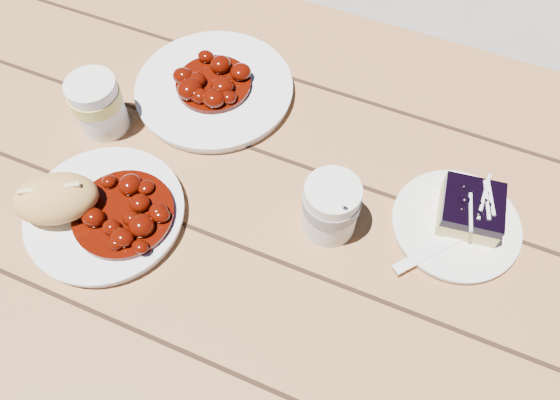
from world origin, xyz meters
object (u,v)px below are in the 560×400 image
at_px(coffee_cup, 331,208).
at_px(blueberry_cake, 471,209).
at_px(main_plate, 106,214).
at_px(bread_roll, 56,198).
at_px(dessert_plate, 456,225).
at_px(picnic_table, 158,208).
at_px(second_cup, 98,105).
at_px(second_plate, 214,90).

bearing_deg(coffee_cup, blueberry_cake, 24.82).
xyz_separation_m(main_plate, blueberry_cake, (0.47, 0.19, 0.02)).
relative_size(bread_roll, dessert_plate, 0.66).
height_order(main_plate, blueberry_cake, blueberry_cake).
bearing_deg(picnic_table, second_cup, 157.32).
relative_size(bread_roll, second_cup, 1.23).
bearing_deg(bread_roll, main_plate, 19.98).
distance_m(main_plate, second_plate, 0.27).
bearing_deg(coffee_cup, second_plate, 148.32).
distance_m(bread_roll, coffee_cup, 0.37).
relative_size(main_plate, coffee_cup, 2.33).
xyz_separation_m(picnic_table, blueberry_cake, (0.49, 0.08, 0.19)).
relative_size(dessert_plate, second_cup, 1.85).
height_order(picnic_table, dessert_plate, dessert_plate).
relative_size(main_plate, second_plate, 0.87).
relative_size(picnic_table, second_plate, 7.92).
xyz_separation_m(main_plate, second_cup, (-0.09, 0.14, 0.04)).
bearing_deg(bread_roll, coffee_cup, 20.64).
height_order(main_plate, bread_roll, bread_roll).
bearing_deg(dessert_plate, second_cup, -176.44).
relative_size(dessert_plate, coffee_cup, 1.85).
xyz_separation_m(dessert_plate, second_plate, (-0.43, 0.09, 0.00)).
bearing_deg(main_plate, dessert_plate, 21.14).
distance_m(picnic_table, coffee_cup, 0.37).
xyz_separation_m(bread_roll, blueberry_cake, (0.53, 0.21, -0.01)).
bearing_deg(second_cup, bread_roll, -77.09).
height_order(second_plate, second_cup, second_cup).
height_order(picnic_table, bread_roll, bread_roll).
bearing_deg(blueberry_cake, picnic_table, -178.60).
height_order(main_plate, second_plate, same).
bearing_deg(bread_roll, second_plate, 72.62).
distance_m(blueberry_cake, second_plate, 0.44).
height_order(dessert_plate, blueberry_cake, blueberry_cake).
height_order(coffee_cup, second_cup, same).
xyz_separation_m(picnic_table, main_plate, (0.01, -0.11, 0.17)).
height_order(main_plate, coffee_cup, coffee_cup).
xyz_separation_m(bread_roll, second_plate, (0.09, 0.29, -0.04)).
bearing_deg(coffee_cup, main_plate, -159.24).
height_order(bread_roll, dessert_plate, bread_roll).
bearing_deg(second_cup, dessert_plate, 3.56).
xyz_separation_m(main_plate, coffee_cup, (0.30, 0.11, 0.04)).
height_order(bread_roll, blueberry_cake, bread_roll).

